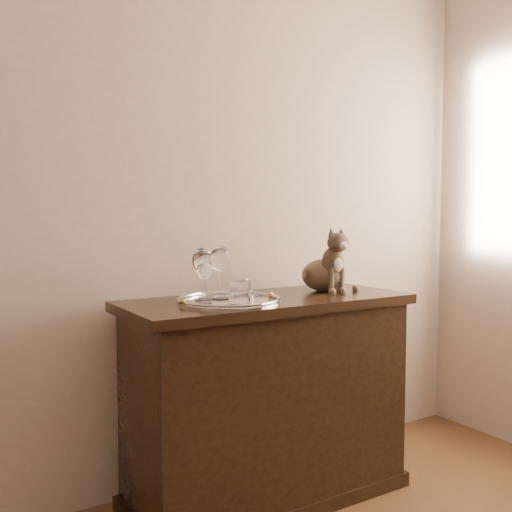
{
  "coord_description": "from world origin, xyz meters",
  "views": [
    {
      "loc": [
        -0.67,
        -0.01,
        1.18
      ],
      "look_at": [
        0.55,
        1.95,
        1.02
      ],
      "focal_mm": 40.0,
      "sensor_mm": 36.0,
      "label": 1
    }
  ],
  "objects_px": {
    "wine_glass_c": "(205,281)",
    "tumbler_b": "(240,293)",
    "tumbler_a": "(243,290)",
    "sideboard": "(268,399)",
    "wine_glass_d": "(220,273)",
    "cat": "(324,259)",
    "wine_glass_b": "(206,274)",
    "tray": "(229,301)",
    "wine_glass_a": "(202,274)"
  },
  "relations": [
    {
      "from": "wine_glass_c",
      "to": "cat",
      "type": "height_order",
      "value": "cat"
    },
    {
      "from": "wine_glass_a",
      "to": "wine_glass_d",
      "type": "bearing_deg",
      "value": -16.65
    },
    {
      "from": "wine_glass_b",
      "to": "tray",
      "type": "bearing_deg",
      "value": -65.75
    },
    {
      "from": "wine_glass_a",
      "to": "tumbler_b",
      "type": "bearing_deg",
      "value": -67.44
    },
    {
      "from": "wine_glass_b",
      "to": "tumbler_a",
      "type": "distance_m",
      "value": 0.18
    },
    {
      "from": "sideboard",
      "to": "tumbler_b",
      "type": "distance_m",
      "value": 0.54
    },
    {
      "from": "tumbler_a",
      "to": "tray",
      "type": "bearing_deg",
      "value": 134.03
    },
    {
      "from": "wine_glass_b",
      "to": "wine_glass_c",
      "type": "relative_size",
      "value": 1.12
    },
    {
      "from": "sideboard",
      "to": "wine_glass_b",
      "type": "bearing_deg",
      "value": 163.35
    },
    {
      "from": "wine_glass_a",
      "to": "tumbler_a",
      "type": "xyz_separation_m",
      "value": [
        0.13,
        -0.1,
        -0.06
      ]
    },
    {
      "from": "tray",
      "to": "wine_glass_b",
      "type": "bearing_deg",
      "value": 114.25
    },
    {
      "from": "wine_glass_a",
      "to": "wine_glass_d",
      "type": "distance_m",
      "value": 0.07
    },
    {
      "from": "cat",
      "to": "wine_glass_a",
      "type": "bearing_deg",
      "value": -174.37
    },
    {
      "from": "tray",
      "to": "tumbler_b",
      "type": "height_order",
      "value": "tumbler_b"
    },
    {
      "from": "tumbler_a",
      "to": "tumbler_b",
      "type": "height_order",
      "value": "tumbler_b"
    },
    {
      "from": "sideboard",
      "to": "tumbler_a",
      "type": "xyz_separation_m",
      "value": [
        -0.16,
        -0.07,
        0.48
      ]
    },
    {
      "from": "cat",
      "to": "wine_glass_d",
      "type": "bearing_deg",
      "value": -172.1
    },
    {
      "from": "wine_glass_a",
      "to": "wine_glass_b",
      "type": "xyz_separation_m",
      "value": [
        0.04,
        0.05,
        -0.01
      ]
    },
    {
      "from": "wine_glass_b",
      "to": "tumbler_a",
      "type": "bearing_deg",
      "value": -59.05
    },
    {
      "from": "tray",
      "to": "sideboard",
      "type": "bearing_deg",
      "value": 8.55
    },
    {
      "from": "sideboard",
      "to": "tumbler_a",
      "type": "relative_size",
      "value": 14.13
    },
    {
      "from": "wine_glass_d",
      "to": "cat",
      "type": "bearing_deg",
      "value": 3.17
    },
    {
      "from": "tray",
      "to": "tumbler_b",
      "type": "relative_size",
      "value": 4.59
    },
    {
      "from": "tumbler_a",
      "to": "cat",
      "type": "xyz_separation_m",
      "value": [
        0.48,
        0.11,
        0.09
      ]
    },
    {
      "from": "wine_glass_a",
      "to": "tumbler_b",
      "type": "distance_m",
      "value": 0.19
    },
    {
      "from": "sideboard",
      "to": "cat",
      "type": "height_order",
      "value": "cat"
    },
    {
      "from": "wine_glass_a",
      "to": "wine_glass_c",
      "type": "distance_m",
      "value": 0.09
    },
    {
      "from": "wine_glass_a",
      "to": "wine_glass_c",
      "type": "height_order",
      "value": "wine_glass_a"
    },
    {
      "from": "sideboard",
      "to": "wine_glass_d",
      "type": "xyz_separation_m",
      "value": [
        -0.22,
        0.01,
        0.54
      ]
    },
    {
      "from": "wine_glass_c",
      "to": "cat",
      "type": "relative_size",
      "value": 0.59
    },
    {
      "from": "wine_glass_d",
      "to": "tumbler_a",
      "type": "distance_m",
      "value": 0.12
    },
    {
      "from": "tumbler_b",
      "to": "cat",
      "type": "xyz_separation_m",
      "value": [
        0.53,
        0.18,
        0.09
      ]
    },
    {
      "from": "wine_glass_a",
      "to": "cat",
      "type": "bearing_deg",
      "value": 0.89
    },
    {
      "from": "wine_glass_c",
      "to": "wine_glass_d",
      "type": "distance_m",
      "value": 0.12
    },
    {
      "from": "wine_glass_c",
      "to": "tray",
      "type": "bearing_deg",
      "value": 12.94
    },
    {
      "from": "wine_glass_c",
      "to": "tumbler_b",
      "type": "xyz_separation_m",
      "value": [
        0.1,
        -0.09,
        -0.04
      ]
    },
    {
      "from": "wine_glass_c",
      "to": "tumbler_b",
      "type": "height_order",
      "value": "wine_glass_c"
    },
    {
      "from": "wine_glass_c",
      "to": "cat",
      "type": "bearing_deg",
      "value": 8.3
    },
    {
      "from": "sideboard",
      "to": "wine_glass_a",
      "type": "height_order",
      "value": "wine_glass_a"
    },
    {
      "from": "wine_glass_b",
      "to": "tumbler_b",
      "type": "xyz_separation_m",
      "value": [
        0.03,
        -0.22,
        -0.05
      ]
    },
    {
      "from": "wine_glass_b",
      "to": "tumbler_a",
      "type": "xyz_separation_m",
      "value": [
        0.09,
        -0.15,
        -0.05
      ]
    },
    {
      "from": "sideboard",
      "to": "wine_glass_d",
      "type": "bearing_deg",
      "value": 178.37
    },
    {
      "from": "cat",
      "to": "tray",
      "type": "bearing_deg",
      "value": -168.02
    },
    {
      "from": "sideboard",
      "to": "wine_glass_c",
      "type": "relative_size",
      "value": 7.12
    },
    {
      "from": "wine_glass_d",
      "to": "tumbler_b",
      "type": "distance_m",
      "value": 0.16
    },
    {
      "from": "tumbler_a",
      "to": "tumbler_b",
      "type": "xyz_separation_m",
      "value": [
        -0.06,
        -0.07,
        0.0
      ]
    },
    {
      "from": "sideboard",
      "to": "wine_glass_a",
      "type": "xyz_separation_m",
      "value": [
        -0.29,
        0.03,
        0.53
      ]
    },
    {
      "from": "wine_glass_c",
      "to": "tumbler_b",
      "type": "relative_size",
      "value": 1.93
    },
    {
      "from": "wine_glass_a",
      "to": "cat",
      "type": "distance_m",
      "value": 0.61
    },
    {
      "from": "tumbler_a",
      "to": "tumbler_b",
      "type": "bearing_deg",
      "value": -128.53
    }
  ]
}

